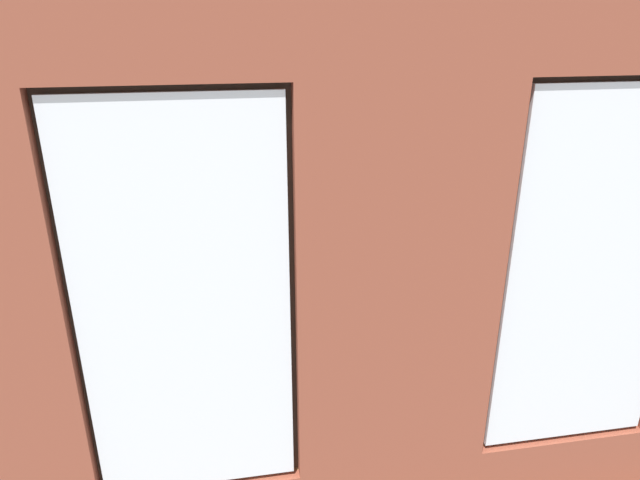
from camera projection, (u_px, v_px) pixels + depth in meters
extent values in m
cube|color=#99663D|center=(312.00, 320.00, 5.91)|extent=(6.61, 6.20, 0.10)
cube|color=brown|center=(398.00, 303.00, 2.81)|extent=(1.03, 0.16, 3.19)
cube|color=brown|center=(549.00, 475.00, 3.45)|extent=(1.01, 0.16, 0.63)
cube|color=brown|center=(640.00, 11.00, 2.47)|extent=(1.01, 0.16, 0.52)
cube|color=white|center=(593.00, 280.00, 2.92)|extent=(0.95, 0.03, 1.98)
cube|color=#38281E|center=(586.00, 275.00, 2.97)|extent=(1.01, 0.04, 2.04)
cube|color=brown|center=(156.00, 11.00, 2.15)|extent=(1.01, 0.16, 0.52)
cube|color=white|center=(186.00, 314.00, 2.59)|extent=(0.95, 0.03, 1.98)
cube|color=#38281E|center=(186.00, 308.00, 2.64)|extent=(1.01, 0.04, 2.04)
cube|color=olive|center=(384.00, 447.00, 3.27)|extent=(3.25, 0.24, 0.06)
cube|color=black|center=(399.00, 188.00, 2.68)|extent=(0.49, 0.03, 0.71)
cube|color=orange|center=(398.00, 187.00, 2.70)|extent=(0.43, 0.01, 0.65)
cube|color=black|center=(354.00, 432.00, 3.97)|extent=(1.74, 0.85, 0.42)
cube|color=black|center=(368.00, 415.00, 3.52)|extent=(1.74, 0.24, 0.38)
cube|color=black|center=(462.00, 383.00, 3.97)|extent=(0.22, 0.85, 0.24)
cube|color=black|center=(242.00, 408.00, 3.73)|extent=(0.22, 0.85, 0.24)
cube|color=black|center=(400.00, 391.00, 3.95)|extent=(0.60, 0.65, 0.12)
cube|color=black|center=(307.00, 401.00, 3.85)|extent=(0.60, 0.65, 0.12)
cube|color=black|center=(530.00, 292.00, 5.92)|extent=(0.89, 2.00, 0.42)
cube|color=black|center=(565.00, 255.00, 5.81)|extent=(0.28, 1.99, 0.38)
cube|color=black|center=(496.00, 234.00, 6.61)|extent=(0.85, 0.24, 0.24)
cube|color=black|center=(584.00, 307.00, 4.99)|extent=(0.85, 0.24, 0.24)
cube|color=black|center=(512.00, 254.00, 6.16)|extent=(0.66, 0.72, 0.12)
cube|color=black|center=(550.00, 286.00, 5.46)|extent=(0.66, 0.72, 0.12)
cube|color=tan|center=(316.00, 274.00, 5.80)|extent=(1.58, 0.76, 0.04)
cube|color=tan|center=(376.00, 275.00, 6.30)|extent=(0.07, 0.07, 0.42)
cube|color=tan|center=(244.00, 286.00, 6.07)|extent=(0.07, 0.07, 0.42)
cube|color=tan|center=(393.00, 303.00, 5.71)|extent=(0.07, 0.07, 0.42)
cube|color=tan|center=(247.00, 315.00, 5.48)|extent=(0.07, 0.07, 0.42)
cylinder|color=#4C4C51|center=(330.00, 272.00, 5.69)|extent=(0.08, 0.08, 0.09)
cylinder|color=#B7333D|center=(355.00, 259.00, 5.97)|extent=(0.08, 0.08, 0.11)
cylinder|color=beige|center=(296.00, 265.00, 5.83)|extent=(0.14, 0.14, 0.09)
sphere|color=#3D8E42|center=(295.00, 254.00, 5.79)|extent=(0.17, 0.17, 0.17)
cube|color=#59595B|center=(316.00, 271.00, 5.79)|extent=(0.13, 0.17, 0.02)
cube|color=#B2B2B7|center=(271.00, 279.00, 5.61)|extent=(0.15, 0.16, 0.02)
cube|color=black|center=(16.00, 342.00, 4.89)|extent=(1.19, 0.42, 0.58)
cube|color=black|center=(8.00, 310.00, 4.77)|extent=(0.42, 0.20, 0.05)
cube|color=black|center=(7.00, 304.00, 4.75)|extent=(0.06, 0.04, 0.06)
cube|color=black|center=(0.00, 269.00, 4.65)|extent=(0.91, 0.01, 0.52)
cylinder|color=gray|center=(105.00, 242.00, 7.32)|extent=(0.30, 0.30, 0.33)
cylinder|color=brown|center=(103.00, 226.00, 7.24)|extent=(0.05, 0.05, 0.10)
ellipsoid|color=#1E5B28|center=(99.00, 203.00, 7.13)|extent=(0.72, 0.72, 0.52)
cylinder|color=#47423D|center=(56.00, 428.00, 4.07)|extent=(0.35, 0.35, 0.33)
cylinder|color=brown|center=(51.00, 405.00, 3.99)|extent=(0.05, 0.05, 0.07)
ellipsoid|color=#286B2D|center=(45.00, 378.00, 3.91)|extent=(0.61, 0.61, 0.39)
cylinder|color=#9E5638|center=(445.00, 252.00, 7.22)|extent=(0.17, 0.17, 0.17)
cylinder|color=brown|center=(446.00, 243.00, 7.18)|extent=(0.03, 0.03, 0.07)
ellipsoid|color=#1E5B28|center=(447.00, 234.00, 7.13)|extent=(0.26, 0.26, 0.18)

